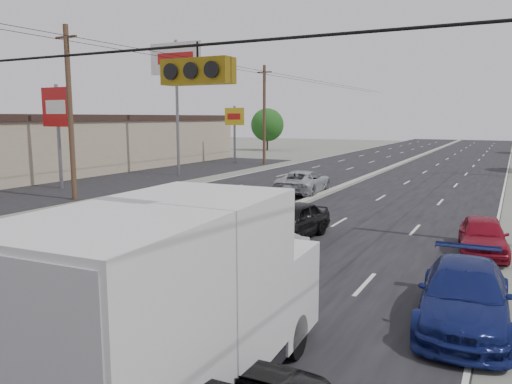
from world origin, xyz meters
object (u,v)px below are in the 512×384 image
pole_sign_mid (57,113)px  utility_pole_left_c (264,114)px  utility_pole_left_b (70,112)px  tree_left_far (267,125)px  oncoming_far (303,182)px  queue_car_e (483,236)px  queue_car_b (254,259)px  queue_car_a (292,221)px  box_truck (182,305)px  red_sedan (205,271)px  queue_car_d (464,296)px  pole_sign_billboard (176,67)px  oncoming_near (149,214)px  pole_sign_far (234,121)px

pole_sign_mid → utility_pole_left_c: bearing=78.4°
utility_pole_left_b → tree_left_far: bearing=101.9°
pole_sign_mid → oncoming_far: 17.08m
utility_pole_left_c → queue_car_e: utility_pole_left_c is taller
tree_left_far → queue_car_b: tree_left_far is taller
utility_pole_left_b → tree_left_far: utility_pole_left_b is taller
queue_car_a → queue_car_b: size_ratio=1.00×
box_truck → red_sedan: box_truck is taller
utility_pole_left_b → oncoming_far: size_ratio=1.87×
utility_pole_left_c → queue_car_d: size_ratio=2.04×
pole_sign_billboard → queue_car_e: pole_sign_billboard is taller
oncoming_far → queue_car_a: bearing=105.5°
red_sedan → queue_car_b: 1.61m
oncoming_near → box_truck: bearing=136.8°
pole_sign_mid → pole_sign_far: pole_sign_mid is taller
red_sedan → queue_car_e: 10.23m
red_sedan → queue_car_d: size_ratio=0.76×
pole_sign_billboard → box_truck: pole_sign_billboard is taller
utility_pole_left_c → queue_car_a: bearing=-61.4°
queue_car_e → queue_car_a: bearing=-177.9°
utility_pole_left_b → queue_car_e: size_ratio=2.57×
red_sedan → oncoming_far: oncoming_far is taller
utility_pole_left_b → utility_pole_left_c: size_ratio=1.00×
utility_pole_left_b → queue_car_a: (15.17, -2.85, -4.38)m
queue_car_a → pole_sign_billboard: bearing=143.5°
red_sedan → box_truck: bearing=-58.9°
pole_sign_mid → queue_car_a: size_ratio=1.64×
pole_sign_billboard → red_sedan: (17.50, -22.62, -8.25)m
pole_sign_mid → box_truck: pole_sign_mid is taller
tree_left_far → queue_car_d: tree_left_far is taller
utility_pole_left_b → pole_sign_far: size_ratio=1.67×
queue_car_a → oncoming_near: (-6.18, -1.28, -0.04)m
tree_left_far → box_truck: (27.80, -59.53, -1.89)m
queue_car_d → queue_car_e: bearing=86.3°
utility_pole_left_b → red_sedan: utility_pole_left_b is taller
utility_pole_left_b → oncoming_far: bearing=37.2°
red_sedan → oncoming_near: (-6.51, 5.48, 0.07)m
queue_car_b → queue_car_a: bearing=107.8°
box_truck → oncoming_near: box_truck is taller
tree_left_far → queue_car_b: bearing=-64.1°
utility_pole_left_b → utility_pole_left_c: 25.00m
utility_pole_left_b → pole_sign_far: 25.25m
oncoming_far → queue_car_d: bearing=118.3°
utility_pole_left_b → oncoming_far: utility_pole_left_b is taller
pole_sign_mid → red_sedan: (20.00, -12.62, -4.50)m
queue_car_d → oncoming_near: bearing=157.0°
queue_car_e → oncoming_near: size_ratio=0.83×
oncoming_near → utility_pole_left_b: bearing=-19.7°
pole_sign_mid → red_sedan: size_ratio=1.88×
queue_car_e → pole_sign_billboard: bearing=141.9°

